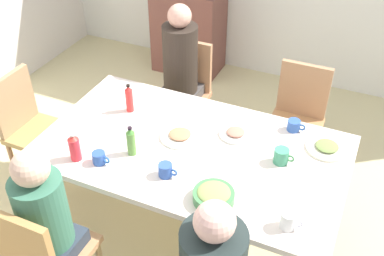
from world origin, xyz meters
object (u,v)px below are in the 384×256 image
chair_0 (42,254)px  plate_1 (180,136)px  bowl_0 (214,195)px  person_2 (180,69)px  chair_4 (30,123)px  cup_0 (166,170)px  bottle_1 (75,147)px  cup_1 (282,156)px  person_0 (47,220)px  dining_table (192,156)px  plate_0 (327,147)px  chair_3 (298,115)px  chair_2 (185,88)px  bottle_0 (129,99)px  bottle_2 (131,141)px  cup_2 (289,220)px  side_cabinet (189,30)px  plate_2 (236,133)px  cup_3 (99,158)px  cup_4 (294,125)px

chair_0 → plate_1: (0.37, 0.98, 0.23)m
bowl_0 → person_2: bearing=122.6°
chair_4 → cup_0: bearing=-12.9°
chair_0 → bottle_1: bottle_1 is taller
person_2 → cup_1: person_2 is taller
person_0 → bowl_0: 0.90m
dining_table → plate_0: (0.77, 0.32, 0.08)m
chair_3 → chair_2: bearing=180.0°
plate_0 → bottle_0: bearing=-174.4°
chair_2 → bottle_2: bearing=-81.7°
person_0 → cup_2: size_ratio=10.04×
chair_2 → bowl_0: (0.77, -1.29, 0.26)m
person_2 → bottle_0: 0.65m
cup_2 → cup_0: bearing=173.0°
cup_2 → side_cabinet: side_cabinet is taller
plate_1 → plate_2: same height
cup_3 → cup_0: bearing=8.4°
person_0 → cup_0: 0.70m
person_0 → bottle_0: size_ratio=5.60×
cup_3 → cup_4: bearing=38.9°
cup_4 → bottle_1: bearing=-144.1°
person_0 → cup_2: (1.19, 0.44, 0.09)m
person_2 → plate_2: (0.68, -0.61, -0.00)m
bowl_0 → side_cabinet: size_ratio=0.25×
cup_3 → plate_2: bearing=41.8°
chair_0 → bottle_2: bearing=77.1°
person_0 → chair_4: bearing=135.8°
person_2 → bottle_2: (0.16, -1.04, 0.08)m
bottle_0 → side_cabinet: bottle_0 is taller
cup_3 → bottle_2: bearing=48.8°
chair_2 → cup_2: chair_2 is taller
chair_2 → cup_1: chair_2 is taller
person_2 → plate_0: 1.35m
chair_0 → cup_1: 1.46m
chair_0 → plate_2: 1.36m
bowl_0 → cup_2: cup_2 is taller
cup_0 → bottle_1: (-0.56, -0.09, 0.05)m
person_2 → plate_1: person_2 is taller
chair_4 → cup_3: (0.89, -0.36, 0.25)m
bowl_0 → plate_2: bearing=98.2°
person_0 → plate_0: size_ratio=4.55×
chair_0 → chair_3: 2.08m
plate_1 → bottle_2: 0.34m
dining_table → chair_2: size_ratio=2.12×
cup_0 → cup_3: cup_0 is taller
chair_4 → bowl_0: (1.63, -0.37, 0.26)m
plate_1 → bottle_2: bottle_2 is taller
plate_2 → cup_2: bearing=-50.8°
cup_1 → bottle_0: 1.10m
plate_1 → chair_4: bearing=-177.2°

